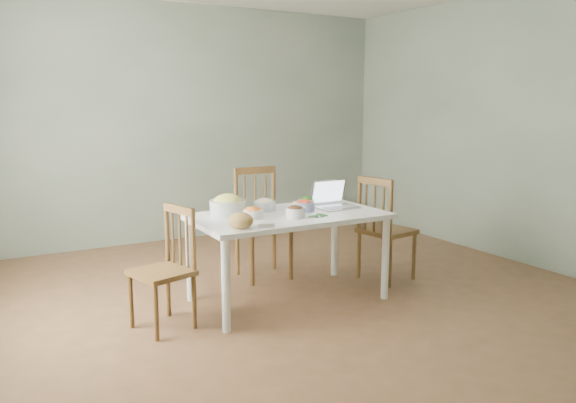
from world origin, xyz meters
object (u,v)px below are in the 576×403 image
bread_boule (241,221)px  chair_far (263,224)px  chair_right (387,228)px  dining_table (288,257)px  chair_left (161,269)px  laptop (338,195)px  bowl_squash (228,205)px

bread_boule → chair_far: bearing=55.2°
chair_right → dining_table: bearing=81.3°
chair_far → chair_left: chair_far is taller
dining_table → chair_right: bearing=2.1°
chair_left → laptop: bearing=77.3°
chair_far → chair_right: 1.12m
chair_far → bread_boule: bearing=-121.6°
chair_right → bowl_squash: bearing=74.0°
chair_right → bowl_squash: 1.53m
chair_far → chair_right: (0.95, -0.59, -0.03)m
chair_left → chair_right: chair_right is taller
laptop → dining_table: bearing=-178.8°
bread_boule → bowl_squash: size_ratio=0.62×
chair_far → laptop: chair_far is taller
chair_right → laptop: bearing=82.2°
chair_right → laptop: (-0.57, -0.03, 0.36)m
chair_left → bread_boule: bearing=50.9°
bread_boule → bowl_squash: bowl_squash is taller
dining_table → bowl_squash: 0.65m
chair_far → chair_left: 1.37m
chair_right → bowl_squash: (-1.49, 0.13, 0.32)m
dining_table → bread_boule: 0.75m
chair_far → laptop: bearing=-55.2°
chair_far → laptop: size_ratio=3.02×
bread_boule → laptop: (1.03, 0.31, 0.06)m
chair_left → chair_right: size_ratio=0.92×
laptop → chair_right: bearing=3.3°
dining_table → chair_right: chair_right is taller
dining_table → chair_right: size_ratio=1.61×
bowl_squash → bread_boule: bearing=-102.5°
dining_table → bowl_squash: (-0.44, 0.17, 0.44)m
chair_far → laptop: 0.80m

